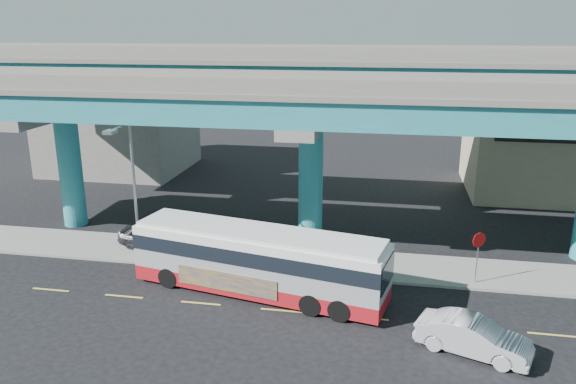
% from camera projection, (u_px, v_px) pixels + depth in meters
% --- Properties ---
extents(ground, '(120.00, 120.00, 0.00)m').
position_uv_depth(ground, '(283.00, 308.00, 26.78)').
color(ground, black).
rests_on(ground, ground).
extents(sidewalk, '(70.00, 4.00, 0.15)m').
position_uv_depth(sidewalk, '(301.00, 261.00, 31.94)').
color(sidewalk, gray).
rests_on(sidewalk, ground).
extents(lane_markings, '(58.00, 0.12, 0.01)m').
position_uv_depth(lane_markings, '(282.00, 310.00, 26.49)').
color(lane_markings, '#D8C64C').
rests_on(lane_markings, ground).
extents(viaduct, '(52.00, 12.40, 11.70)m').
position_uv_depth(viaduct, '(312.00, 93.00, 32.76)').
color(viaduct, '#227183').
rests_on(viaduct, ground).
extents(building_beige, '(14.00, 10.23, 7.00)m').
position_uv_depth(building_beige, '(561.00, 150.00, 44.32)').
color(building_beige, tan).
rests_on(building_beige, ground).
extents(building_concrete, '(12.00, 10.00, 9.00)m').
position_uv_depth(building_concrete, '(119.00, 121.00, 51.59)').
color(building_concrete, gray).
rests_on(building_concrete, ground).
extents(transit_bus, '(13.25, 5.36, 3.33)m').
position_uv_depth(transit_bus, '(259.00, 259.00, 27.80)').
color(transit_bus, maroon).
rests_on(transit_bus, ground).
extents(sedan, '(4.65, 5.64, 1.51)m').
position_uv_depth(sedan, '(473.00, 337.00, 22.86)').
color(sedan, '#B8B8BD').
rests_on(sedan, ground).
extents(parked_car, '(2.94, 4.70, 1.43)m').
position_uv_depth(parked_car, '(153.00, 236.00, 33.46)').
color(parked_car, '#323338').
rests_on(parked_car, sidewalk).
extents(street_lamp, '(0.50, 2.58, 7.97)m').
position_uv_depth(street_lamp, '(129.00, 173.00, 30.08)').
color(street_lamp, gray).
rests_on(street_lamp, sidewalk).
extents(stop_sign, '(0.71, 0.48, 2.77)m').
position_uv_depth(stop_sign, '(478.00, 246.00, 28.48)').
color(stop_sign, gray).
rests_on(stop_sign, sidewalk).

